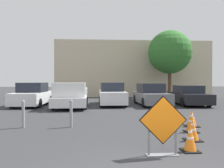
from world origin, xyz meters
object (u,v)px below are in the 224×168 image
(parked_car_nearest, at_px, (33,95))
(traffic_cone_nearest, at_px, (190,138))
(traffic_cone_third, at_px, (191,121))
(bollard_nearest, at_px, (71,113))
(traffic_cone_fourth, at_px, (192,118))
(bollard_second, at_px, (23,113))
(parked_car_fourth, at_px, (188,96))
(parked_car_second, at_px, (112,95))
(road_closed_sign, at_px, (163,125))
(parked_car_third, at_px, (151,95))
(traffic_cone_second, at_px, (193,130))
(pickup_truck, at_px, (71,96))

(parked_car_nearest, bearing_deg, traffic_cone_nearest, 126.40)
(traffic_cone_third, distance_m, bollard_nearest, 4.30)
(traffic_cone_third, xyz_separation_m, traffic_cone_fourth, (0.40, 0.89, -0.06))
(bollard_nearest, xyz_separation_m, bollard_second, (-1.75, 0.00, -0.00))
(traffic_cone_fourth, xyz_separation_m, parked_car_fourth, (2.93, 7.30, 0.34))
(parked_car_second, bearing_deg, bollard_second, 62.57)
(parked_car_nearest, bearing_deg, bollard_nearest, 118.78)
(road_closed_sign, height_order, parked_car_second, parked_car_second)
(parked_car_second, xyz_separation_m, parked_car_third, (2.77, -0.26, -0.03))
(traffic_cone_second, relative_size, parked_car_second, 0.15)
(road_closed_sign, distance_m, traffic_cone_third, 2.83)
(parked_car_nearest, relative_size, pickup_truck, 0.75)
(road_closed_sign, relative_size, traffic_cone_third, 1.87)
(traffic_cone_third, relative_size, pickup_truck, 0.14)
(pickup_truck, bearing_deg, parked_car_nearest, -20.83)
(road_closed_sign, relative_size, parked_car_third, 0.33)
(traffic_cone_third, relative_size, bollard_nearest, 0.73)
(traffic_cone_second, distance_m, parked_car_third, 9.19)
(traffic_cone_second, relative_size, parked_car_fourth, 0.15)
(bollard_nearest, bearing_deg, traffic_cone_third, -13.63)
(bollard_nearest, bearing_deg, parked_car_nearest, 116.37)
(traffic_cone_nearest, xyz_separation_m, traffic_cone_third, (0.88, 1.97, 0.04))
(pickup_truck, relative_size, parked_car_fourth, 1.26)
(traffic_cone_third, distance_m, parked_car_nearest, 11.30)
(road_closed_sign, bearing_deg, bollard_nearest, 127.58)
(parked_car_nearest, height_order, pickup_truck, pickup_truck)
(road_closed_sign, bearing_deg, bollard_second, 142.54)
(parked_car_second, bearing_deg, road_closed_sign, 92.37)
(traffic_cone_fourth, distance_m, parked_car_second, 7.93)
(pickup_truck, distance_m, bollard_nearest, 6.33)
(traffic_cone_fourth, distance_m, parked_car_nearest, 10.97)
(traffic_cone_fourth, bearing_deg, traffic_cone_third, -114.37)
(pickup_truck, distance_m, parked_car_fourth, 8.34)
(parked_car_second, bearing_deg, parked_car_nearest, 0.92)
(traffic_cone_fourth, distance_m, bollard_second, 6.33)
(traffic_cone_nearest, bearing_deg, traffic_cone_fourth, 65.87)
(bollard_nearest, distance_m, bollard_second, 1.75)
(traffic_cone_nearest, height_order, parked_car_nearest, parked_car_nearest)
(parked_car_nearest, distance_m, pickup_truck, 2.93)
(parked_car_third, distance_m, bollard_nearest, 8.53)
(pickup_truck, height_order, parked_car_fourth, pickup_truck)
(traffic_cone_second, bearing_deg, bollard_nearest, 151.67)
(parked_car_second, bearing_deg, parked_car_fourth, 177.49)
(traffic_cone_fourth, relative_size, parked_car_third, 0.15)
(parked_car_nearest, bearing_deg, parked_car_fourth, -177.76)
(road_closed_sign, bearing_deg, parked_car_nearest, 120.17)
(traffic_cone_nearest, xyz_separation_m, parked_car_fourth, (4.20, 10.15, 0.33))
(traffic_cone_fourth, bearing_deg, road_closed_sign, -123.10)
(bollard_nearest, bearing_deg, bollard_second, 180.00)
(traffic_cone_fourth, height_order, parked_car_second, parked_car_second)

